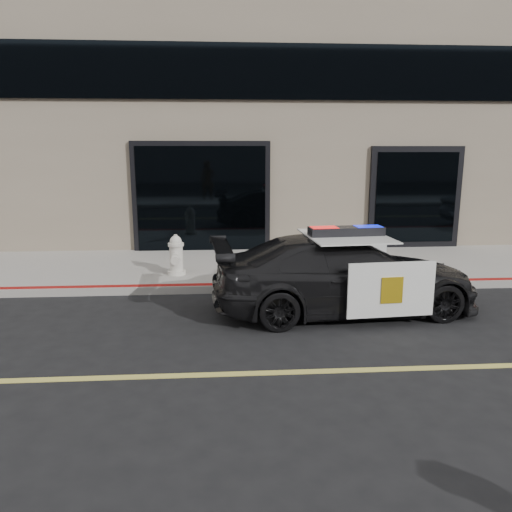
{
  "coord_description": "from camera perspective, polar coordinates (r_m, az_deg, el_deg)",
  "views": [
    {
      "loc": [
        -0.5,
        -5.67,
        2.73
      ],
      "look_at": [
        0.04,
        2.2,
        1.0
      ],
      "focal_mm": 35.0,
      "sensor_mm": 36.0,
      "label": 1
    }
  ],
  "objects": [
    {
      "name": "ground",
      "position": [
        6.31,
        1.0,
        -13.26
      ],
      "size": [
        120.0,
        120.0,
        0.0
      ],
      "primitive_type": "plane",
      "color": "black",
      "rests_on": "ground"
    },
    {
      "name": "sidewalk_n",
      "position": [
        11.25,
        -1.3,
        -1.28
      ],
      "size": [
        60.0,
        3.5,
        0.15
      ],
      "primitive_type": "cube",
      "color": "gray",
      "rests_on": "ground"
    },
    {
      "name": "building_n",
      "position": [
        16.5,
        -2.34,
        23.8
      ],
      "size": [
        60.0,
        7.0,
        12.0
      ],
      "primitive_type": "cube",
      "color": "#756856",
      "rests_on": "ground"
    },
    {
      "name": "police_car",
      "position": [
        8.47,
        10.1,
        -2.03
      ],
      "size": [
        2.51,
        4.72,
        1.45
      ],
      "color": "black",
      "rests_on": "ground"
    },
    {
      "name": "fire_hydrant",
      "position": [
        10.36,
        -9.11,
        0.01
      ],
      "size": [
        0.38,
        0.52,
        0.83
      ],
      "color": "silver",
      "rests_on": "sidewalk_n"
    }
  ]
}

